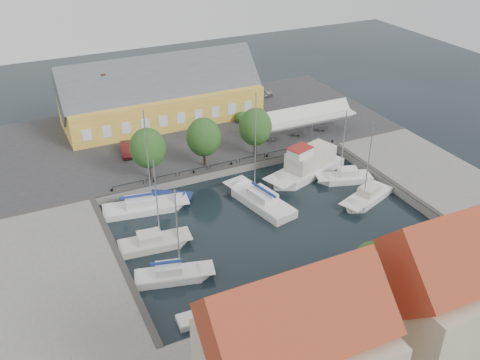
# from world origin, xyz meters

# --- Properties ---
(ground) EXTENTS (140.00, 140.00, 0.00)m
(ground) POSITION_xyz_m (0.00, 0.00, 0.00)
(ground) COLOR black
(ground) RESTS_ON ground
(north_quay) EXTENTS (56.00, 26.00, 1.00)m
(north_quay) POSITION_xyz_m (0.00, 23.00, 0.50)
(north_quay) COLOR #2D2D30
(north_quay) RESTS_ON ground
(west_quay) EXTENTS (12.00, 24.00, 1.00)m
(west_quay) POSITION_xyz_m (-22.00, -2.00, 0.50)
(west_quay) COLOR slate
(west_quay) RESTS_ON ground
(east_quay) EXTENTS (12.00, 24.00, 1.00)m
(east_quay) POSITION_xyz_m (22.00, -2.00, 0.50)
(east_quay) COLOR slate
(east_quay) RESTS_ON ground
(south_bank) EXTENTS (56.00, 14.00, 1.00)m
(south_bank) POSITION_xyz_m (0.00, -21.00, 0.50)
(south_bank) COLOR slate
(south_bank) RESTS_ON ground
(quay_edge_fittings) EXTENTS (56.00, 24.72, 0.40)m
(quay_edge_fittings) POSITION_xyz_m (0.02, 4.75, 1.06)
(quay_edge_fittings) COLOR #383533
(quay_edge_fittings) RESTS_ON north_quay
(warehouse) EXTENTS (28.56, 14.00, 9.55)m
(warehouse) POSITION_xyz_m (-2.60, 28.36, 4.43)
(warehouse) COLOR gold
(warehouse) RESTS_ON north_quay
(tent_canopy) EXTENTS (14.00, 4.00, 2.83)m
(tent_canopy) POSITION_xyz_m (14.00, 14.50, 3.68)
(tent_canopy) COLOR silver
(tent_canopy) RESTS_ON north_quay
(quay_trees) EXTENTS (18.20, 4.20, 6.30)m
(quay_trees) POSITION_xyz_m (-2.00, 12.00, 4.88)
(quay_trees) COLOR black
(quay_trees) RESTS_ON north_quay
(car_silver) EXTENTS (4.86, 2.64, 1.57)m
(car_silver) POSITION_xyz_m (14.97, 29.89, 1.78)
(car_silver) COLOR #9DA0A5
(car_silver) RESTS_ON north_quay
(car_red) EXTENTS (2.25, 4.42, 1.39)m
(car_red) POSITION_xyz_m (-9.84, 19.30, 1.70)
(car_red) COLOR #581514
(car_red) RESTS_ON north_quay
(center_sailboat) EXTENTS (4.95, 10.35, 13.62)m
(center_sailboat) POSITION_xyz_m (0.81, 2.43, 0.36)
(center_sailboat) COLOR silver
(center_sailboat) RESTS_ON ground
(trawler) EXTENTS (11.98, 6.81, 5.00)m
(trawler) POSITION_xyz_m (9.28, 6.15, 1.02)
(trawler) COLOR silver
(trawler) RESTS_ON ground
(east_boat_a) EXTENTS (7.12, 4.18, 9.91)m
(east_boat_a) POSITION_xyz_m (12.63, 2.71, 0.26)
(east_boat_a) COLOR silver
(east_boat_a) RESTS_ON ground
(east_boat_b) EXTENTS (7.92, 5.00, 10.51)m
(east_boat_b) POSITION_xyz_m (12.25, -2.08, 0.26)
(east_boat_b) COLOR silver
(east_boat_b) RESTS_ON ground
(west_boat_a) EXTENTS (9.80, 4.16, 12.49)m
(west_boat_a) POSITION_xyz_m (-11.44, 6.88, 0.27)
(west_boat_a) COLOR silver
(west_boat_a) RESTS_ON ground
(west_boat_b) EXTENTS (7.52, 3.25, 10.13)m
(west_boat_b) POSITION_xyz_m (-12.50, -0.02, 0.26)
(west_boat_b) COLOR beige
(west_boat_b) RESTS_ON ground
(west_boat_d) EXTENTS (7.62, 3.94, 10.04)m
(west_boat_d) POSITION_xyz_m (-12.41, -5.57, 0.27)
(west_boat_d) COLOR silver
(west_boat_d) RESTS_ON ground
(launch_sw) EXTENTS (4.46, 1.85, 0.98)m
(launch_sw) POSITION_xyz_m (-11.96, -11.57, 0.09)
(launch_sw) COLOR silver
(launch_sw) RESTS_ON ground
(launch_nw) EXTENTS (5.08, 4.18, 0.88)m
(launch_nw) POSITION_xyz_m (-8.00, 7.96, 0.09)
(launch_nw) COLOR navy
(launch_nw) RESTS_ON ground
(townhouses) EXTENTS (36.30, 8.50, 12.00)m
(townhouses) POSITION_xyz_m (1.93, -23.24, 5.82)
(townhouses) COLOR #BCAC90
(townhouses) RESTS_ON south_bank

